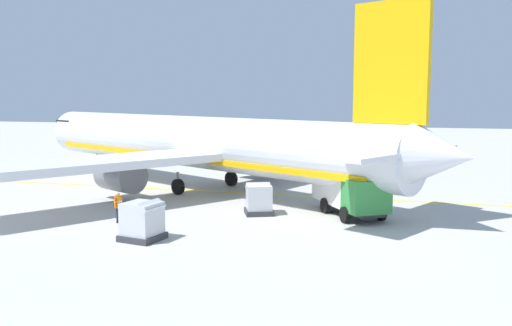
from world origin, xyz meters
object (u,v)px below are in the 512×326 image
Objects in this scene: airliner_foreground at (197,143)px; cargo_container_mid at (259,199)px; service_truck_baggage at (349,189)px; cargo_container_near at (143,221)px; crew_loader_left at (382,171)px; cargo_container_far at (401,168)px; service_truck_fuel at (360,160)px; crew_marshaller at (118,205)px.

airliner_foreground is 10.37m from cargo_container_mid.
cargo_container_near is at bearing 132.88° from service_truck_baggage.
crew_loader_left is at bearing -26.74° from cargo_container_near.
cargo_container_far reaches higher than cargo_container_mid.
service_truck_fuel is at bearing 54.33° from cargo_container_far.
cargo_container_mid is 18.27m from cargo_container_far.
cargo_container_near is 8.07m from cargo_container_mid.
airliner_foreground is at bearing 42.42° from cargo_container_mid.
cargo_container_far is at bearing -58.34° from airliner_foreground.
service_truck_fuel reaches higher than cargo_container_far.
cargo_container_mid is 7.99m from crew_marshaller.
cargo_container_near is 0.99× the size of cargo_container_far.
airliner_foreground is 18.24× the size of cargo_container_mid.
service_truck_baggage reaches higher than cargo_container_near.
cargo_container_mid reaches higher than crew_loader_left.
cargo_container_near is (-26.19, 8.09, -0.26)m from service_truck_fuel.
crew_marshaller is (-11.58, 0.04, -2.39)m from airliner_foreground.
crew_loader_left is at bearing -25.79° from cargo_container_mid.
cargo_container_far is (-2.62, -3.65, -0.30)m from service_truck_fuel.
service_truck_baggage is 2.96× the size of cargo_container_far.
airliner_foreground reaches higher than crew_loader_left.
crew_marshaller is 22.00m from crew_loader_left.
crew_loader_left is at bearing -6.45° from service_truck_baggage.
cargo_container_far is at bearing -35.50° from crew_marshaller.
service_truck_fuel is 4.50m from cargo_container_far.
cargo_container_near is at bearing 162.84° from service_truck_fuel.
cargo_container_near is at bearing 151.51° from cargo_container_mid.
service_truck_baggage reaches higher than crew_loader_left.
airliner_foreground reaches higher than cargo_container_mid.
cargo_container_far is (15.27, -2.80, -0.64)m from service_truck_baggage.
service_truck_fuel is 27.41m from cargo_container_near.
crew_loader_left is (13.38, -6.46, 0.13)m from cargo_container_mid.
airliner_foreground is 16.21m from service_truck_fuel.
crew_marshaller is (-5.36, 11.92, -0.52)m from service_truck_baggage.
cargo_container_near is at bearing 153.26° from crew_loader_left.
cargo_container_mid is 1.01× the size of cargo_container_far.
crew_loader_left is at bearing -158.76° from service_truck_fuel.
service_truck_baggage is (-6.22, -11.88, -1.87)m from airliner_foreground.
service_truck_fuel reaches higher than crew_marshaller.
cargo_container_near is at bearing -134.61° from crew_marshaller.
cargo_container_far is at bearing -25.58° from cargo_container_mid.
airliner_foreground is 22.64× the size of crew_marshaller.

